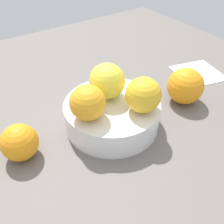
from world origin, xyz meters
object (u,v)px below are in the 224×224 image
at_px(orange_in_bowl_2, 107,81).
at_px(orange_in_bowl_0, 143,95).
at_px(orange_loose_1, 185,86).
at_px(folded_napkin, 198,73).
at_px(orange_loose_0, 20,142).
at_px(orange_in_bowl_1, 88,103).
at_px(fruit_bowl, 112,115).

bearing_deg(orange_in_bowl_2, orange_in_bowl_0, 22.25).
distance_m(orange_loose_1, folded_napkin, 0.15).
xyz_separation_m(orange_in_bowl_0, folded_napkin, (-0.08, 0.27, -0.08)).
bearing_deg(orange_loose_0, orange_in_bowl_1, 75.87).
bearing_deg(orange_loose_0, fruit_bowl, 83.01).
distance_m(orange_in_bowl_0, orange_in_bowl_2, 0.08).
bearing_deg(folded_napkin, orange_loose_0, -88.42).
relative_size(orange_in_bowl_0, orange_in_bowl_2, 0.94).
relative_size(orange_in_bowl_0, orange_loose_0, 1.00).
bearing_deg(folded_napkin, orange_loose_1, -63.87).
bearing_deg(orange_loose_0, orange_in_bowl_0, 72.23).
height_order(orange_loose_1, folded_napkin, orange_loose_1).
height_order(fruit_bowl, orange_in_bowl_0, orange_in_bowl_0).
distance_m(orange_in_bowl_0, folded_napkin, 0.29).
bearing_deg(orange_in_bowl_2, orange_in_bowl_1, -61.93).
height_order(fruit_bowl, folded_napkin, fruit_bowl).
xyz_separation_m(orange_in_bowl_1, orange_in_bowl_2, (-0.03, 0.06, 0.00)).
xyz_separation_m(fruit_bowl, orange_loose_0, (-0.02, -0.18, 0.01)).
xyz_separation_m(fruit_bowl, folded_napkin, (-0.04, 0.30, -0.02)).
relative_size(orange_in_bowl_0, folded_napkin, 0.58).
bearing_deg(folded_napkin, fruit_bowl, -83.39).
relative_size(orange_in_bowl_2, orange_loose_0, 1.07).
height_order(orange_in_bowl_0, folded_napkin, orange_in_bowl_0).
height_order(orange_in_bowl_2, folded_napkin, orange_in_bowl_2).
relative_size(orange_in_bowl_1, folded_napkin, 0.57).
bearing_deg(orange_loose_0, folded_napkin, 91.58).
bearing_deg(orange_loose_1, fruit_bowl, -98.45).
height_order(orange_in_bowl_1, orange_loose_0, orange_in_bowl_1).
relative_size(orange_in_bowl_0, orange_in_bowl_1, 1.03).
distance_m(fruit_bowl, orange_loose_1, 0.18).
height_order(orange_in_bowl_0, orange_loose_1, orange_in_bowl_0).
distance_m(fruit_bowl, folded_napkin, 0.31).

